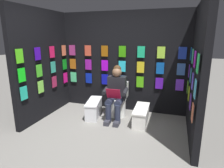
# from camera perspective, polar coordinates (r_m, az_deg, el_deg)

# --- Properties ---
(ground_plane) EXTENTS (30.00, 30.00, 0.00)m
(ground_plane) POSITION_cam_1_polar(r_m,az_deg,el_deg) (3.40, -5.73, -18.13)
(ground_plane) COLOR gray
(display_wall_back) EXTENTS (3.16, 0.14, 2.38)m
(display_wall_back) POSITION_cam_1_polar(r_m,az_deg,el_deg) (4.68, 3.32, 6.50)
(display_wall_back) COLOR black
(display_wall_back) RESTS_ON ground
(display_wall_left) EXTENTS (0.14, 1.82, 2.38)m
(display_wall_left) POSITION_cam_1_polar(r_m,az_deg,el_deg) (3.59, 24.10, 2.95)
(display_wall_left) COLOR black
(display_wall_left) RESTS_ON ground
(display_wall_right) EXTENTS (0.14, 1.82, 2.38)m
(display_wall_right) POSITION_cam_1_polar(r_m,az_deg,el_deg) (4.53, -19.86, 5.43)
(display_wall_right) COLOR black
(display_wall_right) RESTS_ON ground
(toilet) EXTENTS (0.42, 0.56, 0.77)m
(toilet) POSITION_cam_1_polar(r_m,az_deg,el_deg) (4.48, 1.85, -5.17)
(toilet) COLOR white
(toilet) RESTS_ON ground
(person_reading) EXTENTS (0.54, 0.70, 1.19)m
(person_reading) POSITION_cam_1_polar(r_m,az_deg,el_deg) (4.19, 1.16, -2.63)
(person_reading) COLOR black
(person_reading) RESTS_ON ground
(comic_longbox_near) EXTENTS (0.31, 0.79, 0.34)m
(comic_longbox_near) POSITION_cam_1_polar(r_m,az_deg,el_deg) (4.17, 8.67, -9.19)
(comic_longbox_near) COLOR white
(comic_longbox_near) RESTS_ON ground
(comic_longbox_far) EXTENTS (0.42, 0.78, 0.37)m
(comic_longbox_far) POSITION_cam_1_polar(r_m,az_deg,el_deg) (4.47, -5.45, -7.21)
(comic_longbox_far) COLOR silver
(comic_longbox_far) RESTS_ON ground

